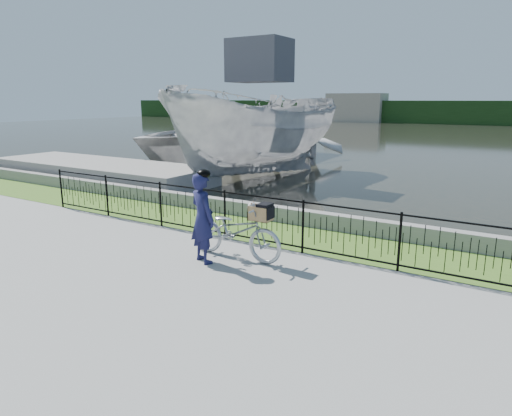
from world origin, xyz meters
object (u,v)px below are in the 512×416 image
Objects in this scene: dock at (100,171)px; boat_far at (231,136)px; cyclist at (203,217)px; bicycle_rig at (236,231)px; boat_near at (259,131)px.

dock is 7.77m from boat_far.
dock is 0.74× the size of boat_far.
boat_far is (-8.34, 13.04, 0.36)m from cyclist.
cyclist is 0.14× the size of boat_far.
boat_far is (-8.76, 12.50, 0.71)m from bicycle_rig.
boat_near is (-4.05, 8.80, 1.01)m from cyclist.
dock is 11.10m from bicycle_rig.
bicycle_rig is at bearing -54.98° from boat_far.
dock is 4.66× the size of bicycle_rig.
dock is at bearing -99.03° from boat_far.
cyclist is at bearing -127.13° from bicycle_rig.
cyclist is 15.49m from boat_far.
boat_near reaches higher than bicycle_rig.
bicycle_rig is 1.15× the size of cyclist.
dock is at bearing -148.43° from boat_near.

